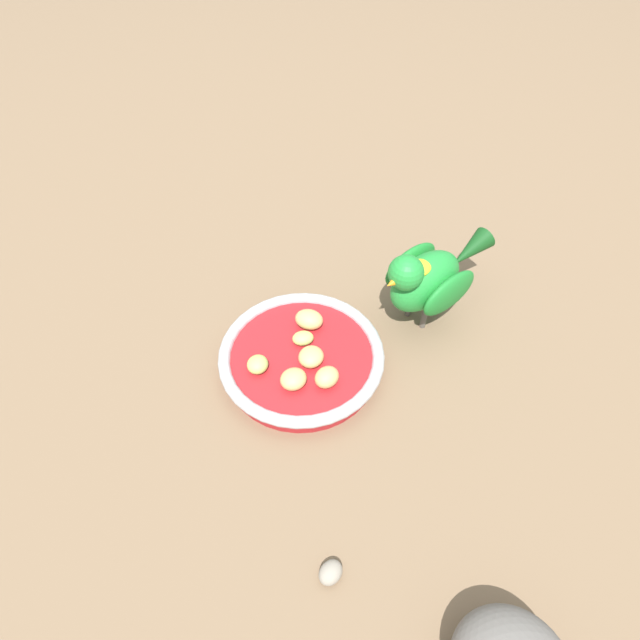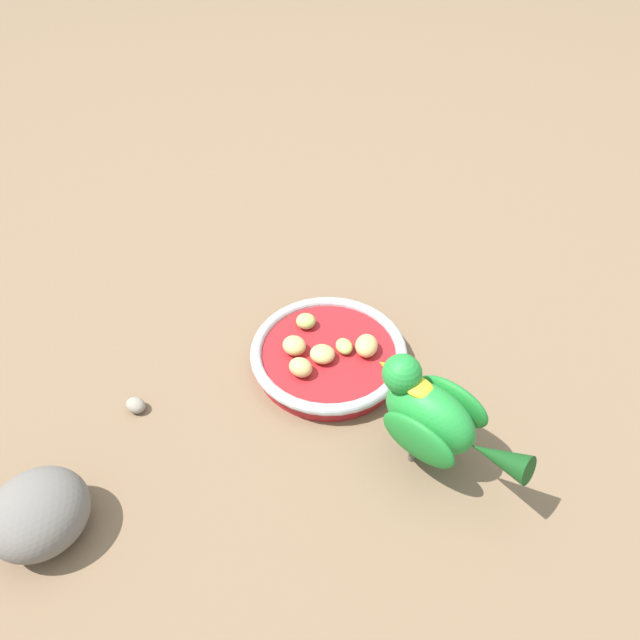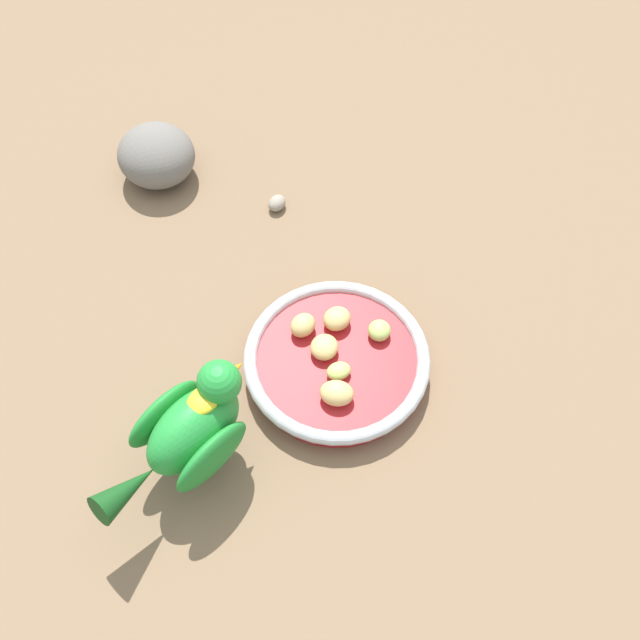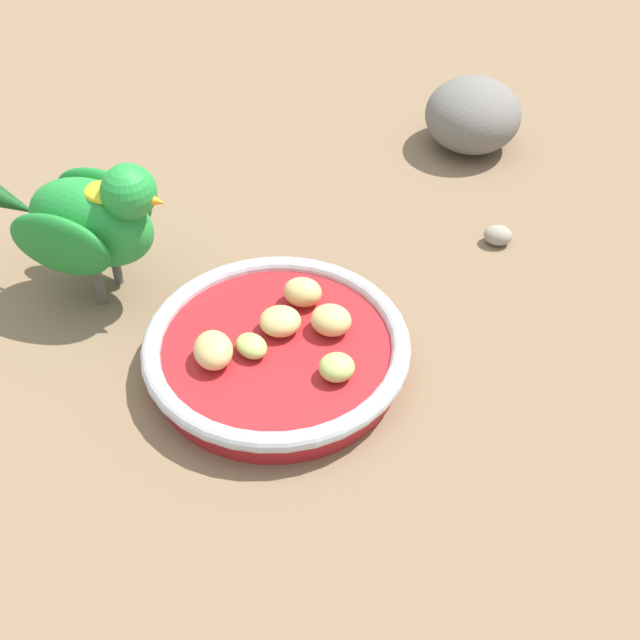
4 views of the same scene
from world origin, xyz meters
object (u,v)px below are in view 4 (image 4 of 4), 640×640
at_px(apple_piece_1, 213,350).
at_px(apple_piece_3, 280,321).
at_px(feeding_bowl, 277,351).
at_px(pebble_0, 498,235).
at_px(parrot, 86,217).
at_px(rock_large, 473,115).
at_px(apple_piece_0, 251,346).
at_px(apple_piece_2, 337,367).
at_px(apple_piece_4, 331,320).
at_px(apple_piece_5, 303,292).

height_order(apple_piece_1, apple_piece_3, apple_piece_1).
distance_m(feeding_bowl, pebble_0, 0.24).
bearing_deg(parrot, rock_large, 53.79).
relative_size(apple_piece_0, apple_piece_2, 1.01).
distance_m(apple_piece_4, pebble_0, 0.20).
bearing_deg(feeding_bowl, apple_piece_2, 160.18).
xyz_separation_m(apple_piece_0, apple_piece_5, (-0.02, -0.06, 0.00)).
distance_m(apple_piece_0, apple_piece_2, 0.06).
relative_size(feeding_bowl, parrot, 1.08).
relative_size(apple_piece_1, apple_piece_5, 1.18).
height_order(apple_piece_0, apple_piece_5, apple_piece_5).
height_order(apple_piece_4, rock_large, rock_large).
distance_m(feeding_bowl, apple_piece_2, 0.06).
xyz_separation_m(apple_piece_0, parrot, (0.15, -0.06, 0.04)).
bearing_deg(apple_piece_5, parrot, 1.66).
relative_size(apple_piece_1, apple_piece_4, 1.14).
bearing_deg(parrot, apple_piece_4, -1.61).
distance_m(feeding_bowl, rock_large, 0.36).
xyz_separation_m(apple_piece_2, apple_piece_3, (0.05, -0.03, 0.00)).
relative_size(apple_piece_0, parrot, 0.14).
height_order(apple_piece_1, apple_piece_5, same).
height_order(apple_piece_0, apple_piece_1, apple_piece_1).
bearing_deg(apple_piece_1, rock_large, -108.53).
bearing_deg(apple_piece_1, apple_piece_0, -147.29).
bearing_deg(apple_piece_0, parrot, -20.72).
height_order(apple_piece_3, apple_piece_5, apple_piece_5).
relative_size(feeding_bowl, apple_piece_1, 5.65).
bearing_deg(rock_large, feeding_bowl, 75.68).
height_order(apple_piece_1, apple_piece_2, apple_piece_1).
height_order(apple_piece_0, rock_large, rock_large).
bearing_deg(pebble_0, apple_piece_2, 67.90).
bearing_deg(apple_piece_2, rock_large, -96.01).
height_order(apple_piece_3, apple_piece_4, apple_piece_4).
distance_m(apple_piece_2, pebble_0, 0.23).
height_order(apple_piece_4, pebble_0, apple_piece_4).
xyz_separation_m(apple_piece_0, apple_piece_3, (-0.01, -0.03, 0.00)).
bearing_deg(apple_piece_4, pebble_0, -121.23).
relative_size(feeding_bowl, apple_piece_4, 6.44).
bearing_deg(apple_piece_5, apple_piece_3, 78.59).
relative_size(feeding_bowl, apple_piece_2, 7.75).
relative_size(apple_piece_3, apple_piece_4, 1.01).
xyz_separation_m(feeding_bowl, pebble_0, (-0.14, -0.20, -0.01)).
bearing_deg(feeding_bowl, pebble_0, -125.03).
bearing_deg(apple_piece_3, apple_piece_4, -163.78).
height_order(feeding_bowl, pebble_0, feeding_bowl).
xyz_separation_m(apple_piece_1, apple_piece_3, (-0.04, -0.04, -0.00)).
bearing_deg(pebble_0, apple_piece_1, 52.05).
bearing_deg(apple_piece_3, parrot, -10.02).
distance_m(parrot, rock_large, 0.40).
relative_size(apple_piece_5, pebble_0, 1.20).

